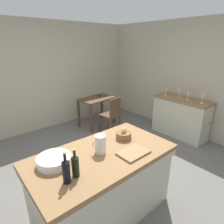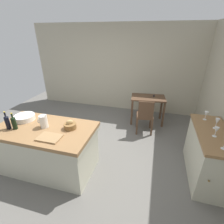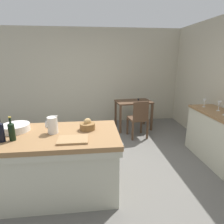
{
  "view_description": "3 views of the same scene",
  "coord_description": "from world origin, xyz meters",
  "px_view_note": "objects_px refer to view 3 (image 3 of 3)",
  "views": [
    {
      "loc": [
        -1.59,
        -1.99,
        2.08
      ],
      "look_at": [
        0.46,
        0.43,
        0.91
      ],
      "focal_mm": 30.1,
      "sensor_mm": 36.0,
      "label": 1
    },
    {
      "loc": [
        1.28,
        -2.47,
        2.32
      ],
      "look_at": [
        0.51,
        0.34,
        0.91
      ],
      "focal_mm": 26.36,
      "sensor_mm": 36.0,
      "label": 2
    },
    {
      "loc": [
        0.05,
        -2.79,
        1.81
      ],
      "look_at": [
        0.4,
        0.34,
        0.9
      ],
      "focal_mm": 29.97,
      "sensor_mm": 36.0,
      "label": 3
    }
  ],
  "objects_px": {
    "pitcher": "(52,125)",
    "wine_bottle_dark": "(12,131)",
    "side_cabinet": "(217,137)",
    "wooden_chair": "(138,118)",
    "wine_glass_middle": "(219,104)",
    "island_table": "(55,161)",
    "wine_bottle_amber": "(1,131)",
    "bread_basket": "(87,126)",
    "wash_bowl": "(16,128)",
    "writing_desk": "(133,106)",
    "wine_glass_right": "(205,101)",
    "cutting_board": "(73,140)"
  },
  "relations": [
    {
      "from": "pitcher",
      "to": "wine_bottle_dark",
      "type": "distance_m",
      "value": 0.47
    },
    {
      "from": "side_cabinet",
      "to": "wooden_chair",
      "type": "bearing_deg",
      "value": 135.31
    },
    {
      "from": "wine_bottle_dark",
      "to": "wine_glass_middle",
      "type": "distance_m",
      "value": 3.31
    },
    {
      "from": "island_table",
      "to": "wine_bottle_dark",
      "type": "distance_m",
      "value": 0.69
    },
    {
      "from": "wine_bottle_amber",
      "to": "bread_basket",
      "type": "bearing_deg",
      "value": 15.8
    },
    {
      "from": "wash_bowl",
      "to": "pitcher",
      "type": "bearing_deg",
      "value": -14.4
    },
    {
      "from": "writing_desk",
      "to": "wine_glass_middle",
      "type": "xyz_separation_m",
      "value": [
        1.18,
        -1.61,
        0.4
      ]
    },
    {
      "from": "pitcher",
      "to": "wine_glass_middle",
      "type": "distance_m",
      "value": 2.85
    },
    {
      "from": "wine_bottle_dark",
      "to": "wine_bottle_amber",
      "type": "bearing_deg",
      "value": -167.31
    },
    {
      "from": "writing_desk",
      "to": "wine_glass_right",
      "type": "distance_m",
      "value": 1.76
    },
    {
      "from": "island_table",
      "to": "wine_glass_middle",
      "type": "relative_size",
      "value": 9.42
    },
    {
      "from": "island_table",
      "to": "wooden_chair",
      "type": "distance_m",
      "value": 2.32
    },
    {
      "from": "bread_basket",
      "to": "wine_glass_right",
      "type": "bearing_deg",
      "value": 21.6
    },
    {
      "from": "wine_bottle_amber",
      "to": "wine_glass_right",
      "type": "bearing_deg",
      "value": 19.87
    },
    {
      "from": "wooden_chair",
      "to": "wine_glass_right",
      "type": "bearing_deg",
      "value": -33.12
    },
    {
      "from": "wash_bowl",
      "to": "wine_glass_right",
      "type": "xyz_separation_m",
      "value": [
        3.18,
        0.82,
        0.09
      ]
    },
    {
      "from": "wine_glass_right",
      "to": "bread_basket",
      "type": "bearing_deg",
      "value": -158.4
    },
    {
      "from": "island_table",
      "to": "writing_desk",
      "type": "height_order",
      "value": "island_table"
    },
    {
      "from": "cutting_board",
      "to": "wine_glass_middle",
      "type": "distance_m",
      "value": 2.67
    },
    {
      "from": "wine_bottle_amber",
      "to": "wooden_chair",
      "type": "bearing_deg",
      "value": 41.64
    },
    {
      "from": "side_cabinet",
      "to": "pitcher",
      "type": "height_order",
      "value": "pitcher"
    },
    {
      "from": "wine_bottle_dark",
      "to": "writing_desk",
      "type": "bearing_deg",
      "value": 50.66
    },
    {
      "from": "side_cabinet",
      "to": "writing_desk",
      "type": "bearing_deg",
      "value": 123.08
    },
    {
      "from": "wine_bottle_amber",
      "to": "wine_glass_middle",
      "type": "distance_m",
      "value": 3.42
    },
    {
      "from": "side_cabinet",
      "to": "wine_bottle_amber",
      "type": "height_order",
      "value": "wine_bottle_amber"
    },
    {
      "from": "wine_bottle_dark",
      "to": "wine_glass_middle",
      "type": "relative_size",
      "value": 1.64
    },
    {
      "from": "bread_basket",
      "to": "wine_glass_middle",
      "type": "distance_m",
      "value": 2.4
    },
    {
      "from": "wash_bowl",
      "to": "wine_glass_middle",
      "type": "distance_m",
      "value": 3.32
    },
    {
      "from": "bread_basket",
      "to": "cutting_board",
      "type": "xyz_separation_m",
      "value": [
        -0.17,
        -0.34,
        -0.04
      ]
    },
    {
      "from": "island_table",
      "to": "pitcher",
      "type": "height_order",
      "value": "pitcher"
    },
    {
      "from": "wash_bowl",
      "to": "wine_bottle_amber",
      "type": "relative_size",
      "value": 1.13
    },
    {
      "from": "wine_bottle_amber",
      "to": "wine_glass_middle",
      "type": "bearing_deg",
      "value": 14.78
    },
    {
      "from": "wash_bowl",
      "to": "cutting_board",
      "type": "relative_size",
      "value": 1.02
    },
    {
      "from": "wine_glass_middle",
      "to": "island_table",
      "type": "bearing_deg",
      "value": -165.82
    },
    {
      "from": "pitcher",
      "to": "wine_glass_middle",
      "type": "xyz_separation_m",
      "value": [
        2.77,
        0.67,
        0.04
      ]
    },
    {
      "from": "island_table",
      "to": "writing_desk",
      "type": "distance_m",
      "value": 2.81
    },
    {
      "from": "writing_desk",
      "to": "wine_bottle_amber",
      "type": "distance_m",
      "value": 3.29
    },
    {
      "from": "island_table",
      "to": "wash_bowl",
      "type": "distance_m",
      "value": 0.7
    },
    {
      "from": "cutting_board",
      "to": "pitcher",
      "type": "bearing_deg",
      "value": 136.01
    },
    {
      "from": "wash_bowl",
      "to": "wooden_chair",
      "type": "bearing_deg",
      "value": 36.51
    },
    {
      "from": "island_table",
      "to": "wooden_chair",
      "type": "bearing_deg",
      "value": 47.31
    },
    {
      "from": "wooden_chair",
      "to": "bread_basket",
      "type": "height_order",
      "value": "bread_basket"
    },
    {
      "from": "pitcher",
      "to": "wash_bowl",
      "type": "xyz_separation_m",
      "value": [
        -0.51,
        0.13,
        -0.07
      ]
    },
    {
      "from": "wine_bottle_dark",
      "to": "wooden_chair",
      "type": "bearing_deg",
      "value": 42.75
    },
    {
      "from": "pitcher",
      "to": "cutting_board",
      "type": "xyz_separation_m",
      "value": [
        0.28,
        -0.27,
        -0.1
      ]
    },
    {
      "from": "wooden_chair",
      "to": "wash_bowl",
      "type": "xyz_separation_m",
      "value": [
        -2.08,
        -1.54,
        0.43
      ]
    },
    {
      "from": "cutting_board",
      "to": "wine_glass_middle",
      "type": "xyz_separation_m",
      "value": [
        2.49,
        0.94,
        0.14
      ]
    },
    {
      "from": "wooden_chair",
      "to": "cutting_board",
      "type": "xyz_separation_m",
      "value": [
        -1.3,
        -1.94,
        0.4
      ]
    },
    {
      "from": "wine_glass_middle",
      "to": "side_cabinet",
      "type": "bearing_deg",
      "value": -107.93
    },
    {
      "from": "pitcher",
      "to": "island_table",
      "type": "bearing_deg",
      "value": -87.39
    }
  ]
}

